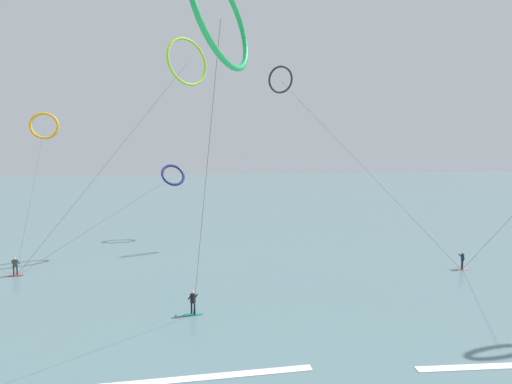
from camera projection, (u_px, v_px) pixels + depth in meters
name	position (u px, v px, depth m)	size (l,w,h in m)	color
sea_water	(203.00, 191.00, 113.01)	(400.00, 200.00, 0.08)	slate
surfer_crimson	(15.00, 268.00, 33.73)	(1.40, 0.73, 1.70)	red
surfer_coral	(462.00, 262.00, 35.67)	(1.40, 0.70, 1.70)	#EA7260
surfer_teal	(193.00, 304.00, 25.50)	(1.40, 0.73, 1.70)	teal
kite_charcoal	(281.00, 80.00, 45.07)	(15.99, 15.25, 21.63)	black
kite_emerald	(221.00, 16.00, 18.03)	(4.42, 8.95, 20.29)	#199351
kite_lime	(187.00, 62.00, 41.30)	(18.15, 8.68, 23.89)	#8CC62D
kite_amber	(44.00, 126.00, 47.95)	(4.17, 17.07, 16.46)	orange
kite_navy	(173.00, 175.00, 49.01)	(15.60, 15.36, 9.82)	navy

